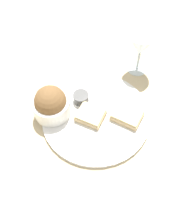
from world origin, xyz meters
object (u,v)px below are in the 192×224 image
(cheese_toast_near, at_px, (127,115))
(cheese_toast_far, at_px, (90,115))
(wine_glass, at_px, (141,45))
(salad_bowl, at_px, (51,104))
(sauce_ramekin, at_px, (81,97))

(cheese_toast_near, xyz_separation_m, cheese_toast_far, (0.10, 0.05, 0.00))
(cheese_toast_near, bearing_deg, wine_glass, -77.08)
(salad_bowl, xyz_separation_m, cheese_toast_near, (-0.21, -0.08, -0.03))
(sauce_ramekin, distance_m, cheese_toast_far, 0.07)
(wine_glass, bearing_deg, cheese_toast_far, 78.86)
(sauce_ramekin, bearing_deg, wine_glass, -116.19)
(wine_glass, bearing_deg, sauce_ramekin, 63.81)
(salad_bowl, xyz_separation_m, wine_glass, (-0.17, -0.30, 0.05))
(cheese_toast_far, distance_m, wine_glass, 0.28)
(cheese_toast_near, bearing_deg, sauce_ramekin, 1.79)
(sauce_ramekin, distance_m, wine_glass, 0.26)
(sauce_ramekin, bearing_deg, salad_bowl, 52.95)
(cheese_toast_near, bearing_deg, salad_bowl, 21.03)
(cheese_toast_near, distance_m, cheese_toast_far, 0.11)
(sauce_ramekin, relative_size, cheese_toast_near, 0.54)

